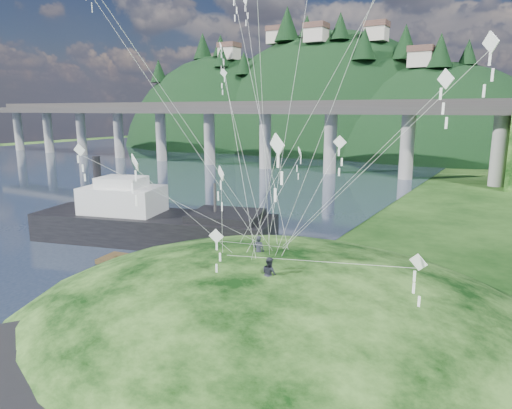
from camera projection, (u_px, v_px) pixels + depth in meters
The scene contains 8 objects.
ground at pixel (151, 325), 28.31m from camera, with size 320.00×320.00×0.00m, color black.
grass_hill at pixel (280, 368), 26.26m from camera, with size 36.00×32.00×13.00m.
bridge at pixel (288, 126), 98.47m from camera, with size 160.00×11.00×15.00m.
far_ridge at pixel (312, 172), 154.33m from camera, with size 153.00×70.00×94.50m.
work_barge at pixel (149, 221), 45.76m from camera, with size 25.15×12.95×8.49m.
wooden_dock at pixel (186, 269), 36.68m from camera, with size 16.27×5.10×1.15m.
kite_flyers at pixel (265, 248), 24.30m from camera, with size 3.33×3.76×1.91m.
kite_swarm at pixel (264, 67), 22.39m from camera, with size 20.65×17.55×21.45m.
Camera 1 is at (19.06, -19.10, 13.10)m, focal length 32.00 mm.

